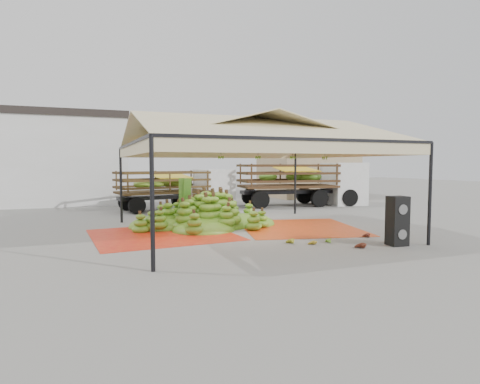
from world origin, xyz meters
name	(u,v)px	position (x,y,z in m)	size (l,w,h in m)	color
ground	(250,232)	(0.00, 0.00, 0.00)	(90.00, 90.00, 0.00)	slate
canopy_tent	(250,137)	(0.00, 0.00, 3.30)	(8.10, 8.10, 4.00)	black
building_tan	(307,168)	(10.00, 13.00, 2.07)	(6.30, 5.30, 4.10)	tan
tarp_left	(163,235)	(-2.97, 0.52, 0.01)	(4.48, 4.26, 0.01)	red
tarp_right	(299,228)	(2.05, 0.17, 0.01)	(4.15, 4.36, 0.01)	red
banana_heap	(207,210)	(-1.01, 1.91, 0.62)	(5.81, 4.77, 1.24)	#427418
hand_yellow_a	(288,240)	(0.24, -2.35, 0.11)	(0.48, 0.39, 0.22)	gold
hand_yellow_b	(312,242)	(0.79, -2.79, 0.09)	(0.39, 0.32, 0.18)	gold
hand_red_a	(364,235)	(3.01, -2.36, 0.10)	(0.45, 0.37, 0.20)	#571F13
hand_red_b	(359,245)	(1.77, -3.70, 0.11)	(0.50, 0.41, 0.23)	maroon
hand_green	(325,240)	(1.37, -2.61, 0.10)	(0.43, 0.35, 0.20)	#537418
hanging_bunches	(276,158)	(1.61, 1.29, 2.62)	(4.74, 0.24, 0.20)	#407318
speaker_stack	(397,221)	(3.10, -3.70, 0.72)	(0.56, 0.50, 1.44)	black
banana_leaves	(178,226)	(-2.07, 2.23, 0.00)	(0.96, 1.36, 3.70)	#35771F
vendor	(188,200)	(-1.14, 4.45, 0.81)	(0.59, 0.39, 1.61)	gray
truck_left	(181,185)	(-0.65, 7.92, 1.28)	(6.30, 3.08, 2.07)	#4D3819
truck_right	(307,179)	(6.57, 7.24, 1.51)	(7.39, 3.34, 2.45)	#4C2C19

